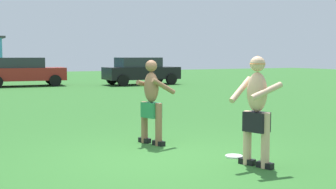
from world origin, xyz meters
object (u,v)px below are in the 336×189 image
at_px(player_in_green, 152,100).
at_px(frisbee, 234,156).
at_px(car_black_mid_lot, 141,70).
at_px(car_red_far_end, 24,71).
at_px(player_with_cap, 257,106).

relative_size(player_in_green, frisbee, 5.55).
height_order(car_black_mid_lot, car_red_far_end, same).
distance_m(player_in_green, frisbee, 1.97).
bearing_deg(car_black_mid_lot, car_red_far_end, 164.35).
height_order(player_in_green, car_red_far_end, player_in_green).
relative_size(player_with_cap, car_red_far_end, 0.38).
relative_size(car_black_mid_lot, car_red_far_end, 0.97).
height_order(frisbee, car_red_far_end, car_red_far_end).
height_order(player_with_cap, car_red_far_end, player_with_cap).
distance_m(player_with_cap, player_in_green, 2.39).
height_order(player_with_cap, frisbee, player_with_cap).
bearing_deg(player_in_green, car_red_far_end, 88.58).
bearing_deg(player_in_green, car_black_mid_lot, 67.28).
distance_m(player_in_green, car_black_mid_lot, 17.41).
distance_m(player_with_cap, frisbee, 1.14).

